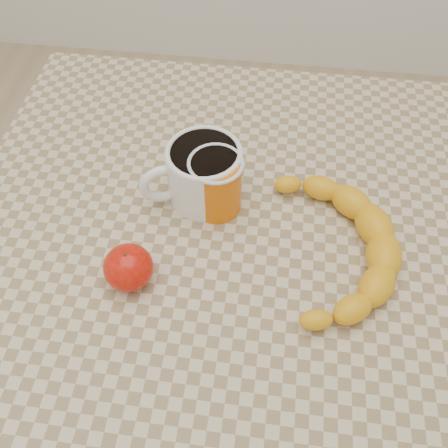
# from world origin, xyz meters

# --- Properties ---
(ground) EXTENTS (3.00, 3.00, 0.00)m
(ground) POSITION_xyz_m (0.00, 0.00, 0.00)
(ground) COLOR tan
(ground) RESTS_ON ground
(table) EXTENTS (0.80, 0.80, 0.75)m
(table) POSITION_xyz_m (0.00, 0.00, 0.66)
(table) COLOR #C4B28B
(table) RESTS_ON ground
(coffee_mug) EXTENTS (0.17, 0.15, 0.09)m
(coffee_mug) POSITION_xyz_m (-0.04, 0.07, 0.80)
(coffee_mug) COLOR white
(coffee_mug) RESTS_ON table
(orange_juice_glass) EXTENTS (0.08, 0.08, 0.09)m
(orange_juice_glass) POSITION_xyz_m (-0.02, 0.05, 0.80)
(orange_juice_glass) COLOR #DD6307
(orange_juice_glass) RESTS_ON table
(apple) EXTENTS (0.07, 0.07, 0.06)m
(apple) POSITION_xyz_m (-0.11, -0.10, 0.78)
(apple) COLOR #A10A05
(apple) RESTS_ON table
(banana) EXTENTS (0.23, 0.32, 0.05)m
(banana) POSITION_xyz_m (0.16, -0.02, 0.77)
(banana) COLOR yellow
(banana) RESTS_ON table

